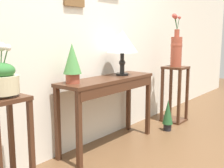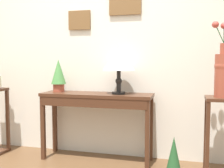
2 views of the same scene
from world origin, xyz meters
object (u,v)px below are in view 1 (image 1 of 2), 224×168
object	(u,v)px
pedestal_stand_left	(6,151)
flower_vase_tall_right	(176,48)
table_lamp	(122,43)
pedestal_stand_right	(175,94)
console_table	(110,89)
potted_plant_on_console	(72,62)
potted_plant_floor	(168,114)
planter_bowl_wide_left	(1,77)

from	to	relation	value
pedestal_stand_left	flower_vase_tall_right	size ratio (longest dim) A/B	1.11
table_lamp	pedestal_stand_right	distance (m)	1.30
console_table	table_lamp	bearing A→B (deg)	5.01
table_lamp	potted_plant_on_console	bearing A→B (deg)	176.95
flower_vase_tall_right	table_lamp	bearing A→B (deg)	171.75
console_table	pedestal_stand_left	world-z (taller)	pedestal_stand_left
table_lamp	potted_plant_floor	world-z (taller)	table_lamp
flower_vase_tall_right	potted_plant_floor	distance (m)	0.94
planter_bowl_wide_left	flower_vase_tall_right	distance (m)	2.63
potted_plant_floor	console_table	bearing A→B (deg)	163.64
table_lamp	pedestal_stand_left	size ratio (longest dim) A/B	0.63
pedestal_stand_left	table_lamp	bearing A→B (deg)	4.09
planter_bowl_wide_left	table_lamp	bearing A→B (deg)	3.98
table_lamp	pedestal_stand_right	xyz separation A→B (m)	(1.05, -0.15, -0.75)
console_table	potted_plant_on_console	distance (m)	0.59
table_lamp	potted_plant_on_console	distance (m)	0.76
potted_plant_on_console	pedestal_stand_right	bearing A→B (deg)	-6.12
potted_plant_on_console	pedestal_stand_right	distance (m)	1.90
console_table	pedestal_stand_right	xyz separation A→B (m)	(1.31, -0.13, -0.26)
planter_bowl_wide_left	potted_plant_floor	xyz separation A→B (m)	(2.19, -0.17, -0.72)
console_table	potted_plant_on_console	bearing A→B (deg)	172.70
table_lamp	flower_vase_tall_right	bearing A→B (deg)	-8.25
console_table	pedestal_stand_left	distance (m)	1.34
pedestal_stand_right	planter_bowl_wide_left	bearing A→B (deg)	179.04
table_lamp	planter_bowl_wide_left	bearing A→B (deg)	-176.02
console_table	flower_vase_tall_right	bearing A→B (deg)	-5.68
console_table	pedestal_stand_right	size ratio (longest dim) A/B	1.59
planter_bowl_wide_left	flower_vase_tall_right	xyz separation A→B (m)	(2.62, -0.04, 0.11)
console_table	potted_plant_on_console	xyz separation A→B (m)	(-0.49, 0.06, 0.32)
planter_bowl_wide_left	pedestal_stand_right	distance (m)	2.68
table_lamp	planter_bowl_wide_left	xyz separation A→B (m)	(-1.57, -0.11, -0.21)
potted_plant_on_console	flower_vase_tall_right	distance (m)	1.81
table_lamp	potted_plant_floor	distance (m)	1.15
planter_bowl_wide_left	potted_plant_floor	bearing A→B (deg)	-4.45
table_lamp	planter_bowl_wide_left	world-z (taller)	table_lamp
pedestal_stand_left	planter_bowl_wide_left	xyz separation A→B (m)	(-0.00, 0.00, 0.54)
console_table	flower_vase_tall_right	distance (m)	1.38
flower_vase_tall_right	pedestal_stand_right	bearing A→B (deg)	-17.43
potted_plant_on_console	pedestal_stand_right	world-z (taller)	potted_plant_on_console
potted_plant_on_console	potted_plant_floor	size ratio (longest dim) A/B	0.93
table_lamp	potted_plant_on_console	xyz separation A→B (m)	(-0.74, 0.04, -0.16)
planter_bowl_wide_left	pedestal_stand_right	xyz separation A→B (m)	(2.62, -0.04, -0.54)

